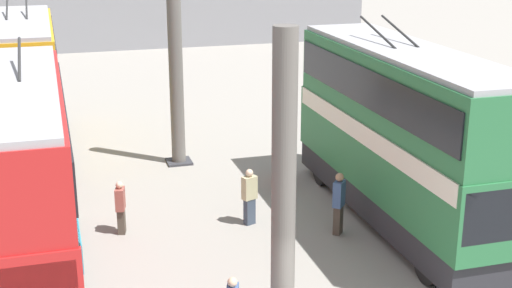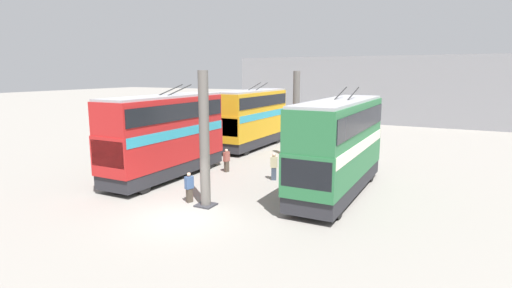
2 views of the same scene
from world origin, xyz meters
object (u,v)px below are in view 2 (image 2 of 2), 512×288
bus_right_near (165,132)px  person_by_left_row (300,174)px  person_aisle_foreground (189,187)px  person_aisle_midway (274,166)px  person_by_right_row (227,160)px  bus_left_near (339,142)px  oil_drum (320,166)px  bus_right_mid (252,115)px

bus_right_near → person_by_left_row: (1.22, -8.41, -1.96)m
bus_right_near → person_aisle_foreground: (-3.26, -4.19, -2.11)m
person_aisle_midway → person_by_left_row: person_by_left_row is taller
person_aisle_foreground → person_by_left_row: 6.16m
person_by_right_row → person_by_left_row: 6.10m
bus_left_near → oil_drum: 5.27m
bus_right_near → bus_left_near: bearing=-81.4°
person_aisle_foreground → oil_drum: (8.86, -3.94, -0.39)m
bus_right_mid → person_aisle_midway: 11.02m
person_by_left_row → person_aisle_midway: bearing=-169.9°
bus_right_near → bus_right_mid: size_ratio=1.02×
bus_right_mid → person_by_right_row: (-8.49, -2.57, -2.04)m
bus_right_mid → person_aisle_foreground: (-14.73, -4.19, -2.03)m
bus_left_near → person_by_left_row: bearing=99.8°
bus_right_mid → person_aisle_foreground: 15.45m
person_by_left_row → bus_left_near: bearing=51.5°
bus_left_near → person_by_left_row: bus_left_near is taller
person_aisle_foreground → person_by_right_row: bearing=-56.5°
person_aisle_foreground → person_aisle_midway: person_aisle_midway is taller
person_by_right_row → oil_drum: bearing=38.7°
person_aisle_foreground → person_by_right_row: person_aisle_foreground is taller
person_aisle_midway → oil_drum: bearing=126.2°
bus_right_mid → bus_left_near: bearing=-133.4°
oil_drum → bus_right_near: bearing=124.6°
person_by_right_row → bus_right_mid: bearing=120.3°
person_by_left_row → bus_right_mid: bearing=171.1°
bus_right_near → person_by_left_row: 8.72m
person_by_left_row → person_by_right_row: bearing=-155.1°
bus_right_mid → oil_drum: size_ratio=10.75×
person_aisle_midway → person_by_left_row: bearing=37.0°
person_by_right_row → person_aisle_midway: size_ratio=0.92×
bus_right_near → person_by_right_row: bus_right_near is taller
person_aisle_foreground → oil_drum: person_aisle_foreground is taller
bus_right_mid → oil_drum: bus_right_mid is taller
person_aisle_foreground → oil_drum: size_ratio=1.85×
bus_left_near → bus_right_near: (-1.58, 10.47, 0.03)m
bus_right_mid → person_aisle_midway: bus_right_mid is taller
bus_left_near → bus_right_near: bearing=98.6°
bus_left_near → person_aisle_foreground: 8.19m
bus_right_near → bus_right_mid: bus_right_near is taller
person_aisle_foreground → person_aisle_midway: bearing=-90.1°
bus_left_near → bus_right_near: 10.59m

